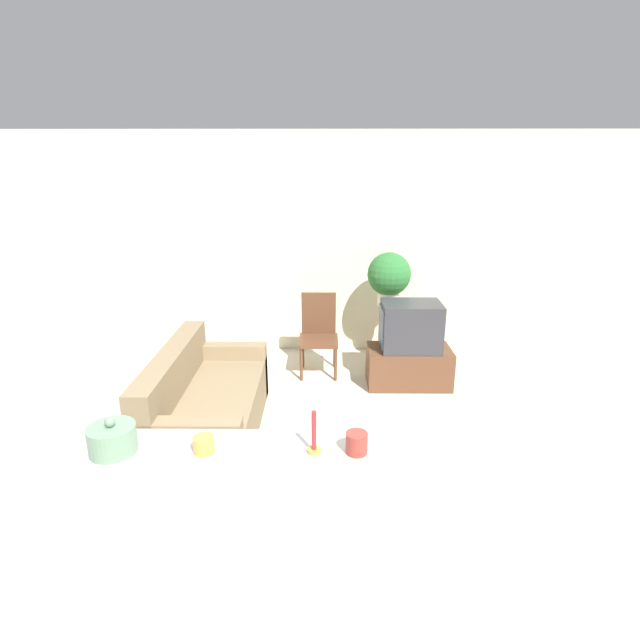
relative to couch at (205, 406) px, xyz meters
The scene contains 13 objects.
ground_plane 1.41m from the couch, 63.73° to the right, with size 14.00×14.00×0.00m, color beige.
wall_back 2.51m from the couch, 74.38° to the left, with size 9.00×0.06×2.70m.
couch is the anchor object (origin of this frame).
tv_stand 2.25m from the couch, 28.55° to the left, with size 0.90×0.48×0.42m.
television 2.28m from the couch, 28.63° to the left, with size 0.63×0.46×0.51m.
wooden_chair 1.76m from the couch, 55.51° to the left, with size 0.44×0.44×0.91m.
plant_stand 2.49m from the couch, 43.46° to the left, with size 0.19×0.19×0.73m.
potted_plant 2.61m from the couch, 43.46° to the left, with size 0.51×0.51×0.63m.
foreground_counter 1.91m from the couch, 71.20° to the right, with size 2.38×0.44×0.97m.
decorative_bowl 1.95m from the couch, 89.94° to the right, with size 0.24×0.24×0.19m.
candle_jar 1.99m from the couch, 75.83° to the right, with size 0.11×0.11×0.08m.
candlestick 2.20m from the couch, 60.88° to the right, with size 0.07×0.07×0.23m.
coffee_tin 2.29m from the couch, 56.01° to the right, with size 0.11×0.11×0.11m.
Camera 1 is at (0.44, -2.72, 2.36)m, focal length 28.00 mm.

